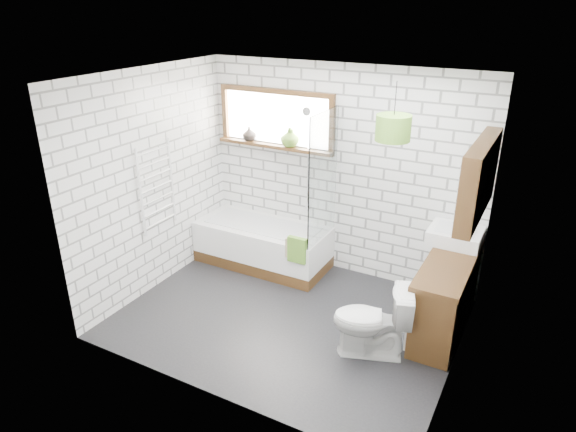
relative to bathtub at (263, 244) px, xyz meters
The scene contains 22 objects.
floor 1.30m from the bathtub, 47.30° to the right, with size 3.40×2.60×0.01m, color black.
ceiling 2.57m from the bathtub, 47.30° to the right, with size 3.40×2.60×0.01m, color white.
wall_back 1.36m from the bathtub, 23.20° to the left, with size 3.40×0.01×2.50m, color white.
wall_front 2.59m from the bathtub, 68.93° to the right, with size 3.40×0.01×2.50m, color white.
wall_left 1.60m from the bathtub, 132.00° to the right, with size 0.01×2.60×2.50m, color white.
wall_right 2.90m from the bathtub, 20.01° to the right, with size 0.01×2.60×2.50m, color white.
window 1.57m from the bathtub, 87.70° to the left, with size 1.52×0.16×0.68m, color #331E0E.
towel_radiator 1.54m from the bathtub, 130.44° to the right, with size 0.06×0.52×1.00m, color white.
mirror_cabinet 2.86m from the bathtub, ahead, with size 0.16×1.20×0.70m, color #331E0E.
shower_riser 1.22m from the bathtub, 35.05° to the left, with size 0.02×0.02×1.30m, color silver.
bathtub is the anchor object (origin of this frame).
shower_screen 1.30m from the bathtub, ahead, with size 0.02×0.72×1.50m, color white.
towel_green 0.81m from the bathtub, 28.32° to the right, with size 0.22×0.06×0.31m, color #518126.
towel_beige 0.76m from the bathtub, 30.31° to the right, with size 0.18×0.05×0.24m, color tan.
vanity 2.37m from the bathtub, ahead, with size 0.44×1.35×0.77m, color #331E0E.
basin 2.36m from the bathtub, ahead, with size 0.53×0.46×0.15m, color white.
tap 2.53m from the bathtub, ahead, with size 0.03×0.03×0.15m, color silver.
toilet 2.12m from the bathtub, 30.34° to the right, with size 0.72×0.41×0.73m, color white.
vase_olive 1.38m from the bathtub, 52.44° to the left, with size 0.22×0.22×0.23m, color #588629.
vase_dark 1.38m from the bathtub, 139.50° to the left, with size 0.17×0.17×0.18m, color black.
bottle 1.37m from the bathtub, 51.40° to the left, with size 0.07×0.07×0.21m, color #588629.
pendant 2.63m from the bathtub, 20.60° to the right, with size 0.31×0.31×0.23m, color #518126.
Camera 1 is at (2.18, -4.03, 3.15)m, focal length 32.00 mm.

